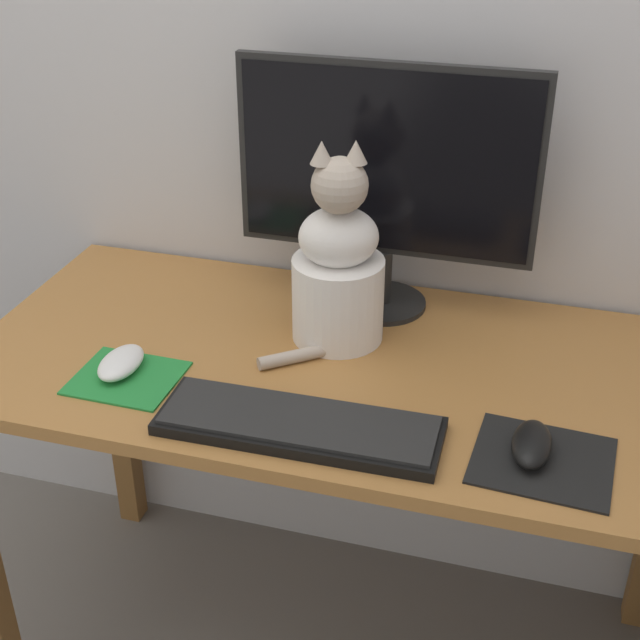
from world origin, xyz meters
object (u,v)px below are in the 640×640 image
computer_mouse_left (121,363)px  computer_mouse_right (532,444)px  cat (338,269)px  monitor (386,175)px  keyboard (299,425)px

computer_mouse_left → computer_mouse_right: size_ratio=0.98×
computer_mouse_left → cat: 0.40m
monitor → computer_mouse_left: size_ratio=4.87×
monitor → computer_mouse_left: bearing=-136.2°
computer_mouse_left → computer_mouse_right: (0.68, -0.04, 0.00)m
computer_mouse_left → computer_mouse_right: 0.68m
computer_mouse_right → cat: bearing=145.1°
monitor → computer_mouse_left: (-0.37, -0.35, -0.24)m
computer_mouse_left → keyboard: bearing=-12.4°
computer_mouse_left → cat: size_ratio=0.30×
keyboard → computer_mouse_right: computer_mouse_right is taller
computer_mouse_left → computer_mouse_right: computer_mouse_right is taller
monitor → cat: monitor is taller
computer_mouse_right → cat: 0.45m
monitor → cat: 0.19m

